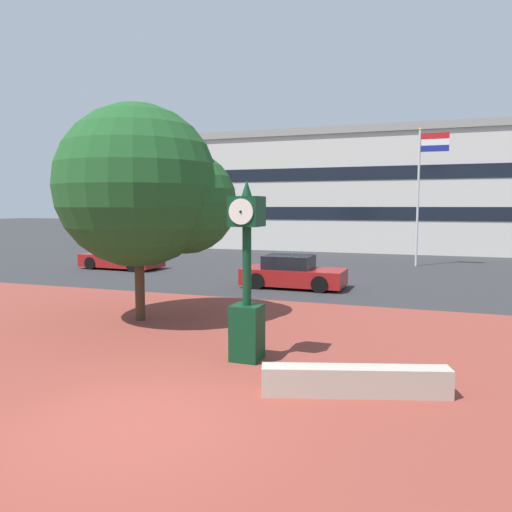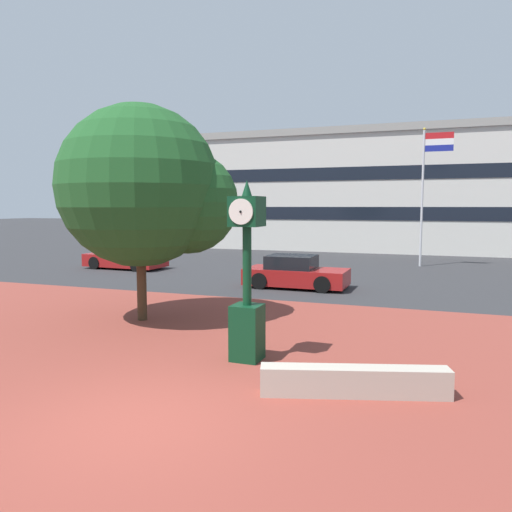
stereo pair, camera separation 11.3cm
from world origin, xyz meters
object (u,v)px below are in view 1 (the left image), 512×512
at_px(flagpole_primary, 422,185).
at_px(civic_building, 388,192).
at_px(car_street_mid, 292,273).
at_px(street_clock, 247,285).
at_px(plaza_tree, 148,190).
at_px(car_street_near, 121,258).

relative_size(flagpole_primary, civic_building, 0.26).
height_order(car_street_mid, flagpole_primary, flagpole_primary).
height_order(street_clock, plaza_tree, plaza_tree).
xyz_separation_m(street_clock, car_street_mid, (-1.51, 9.36, -1.02)).
height_order(plaza_tree, flagpole_primary, flagpole_primary).
relative_size(plaza_tree, car_street_near, 1.42).
bearing_deg(flagpole_primary, street_clock, -99.70).
height_order(street_clock, car_street_near, street_clock).
relative_size(car_street_mid, civic_building, 0.14).
bearing_deg(civic_building, plaza_tree, -98.13).
relative_size(car_street_near, civic_building, 0.15).
distance_m(street_clock, plaza_tree, 5.10).
relative_size(plaza_tree, car_street_mid, 1.49).
bearing_deg(street_clock, flagpole_primary, 81.53).
xyz_separation_m(street_clock, civic_building, (0.35, 32.18, 2.74)).
distance_m(car_street_near, civic_building, 23.49).
xyz_separation_m(car_street_near, civic_building, (11.80, 19.96, 3.77)).
relative_size(plaza_tree, civic_building, 0.21).
relative_size(street_clock, flagpole_primary, 0.51).
distance_m(plaza_tree, car_street_mid, 7.82).
height_order(plaza_tree, car_street_mid, plaza_tree).
bearing_deg(car_street_near, flagpole_primary, 115.63).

